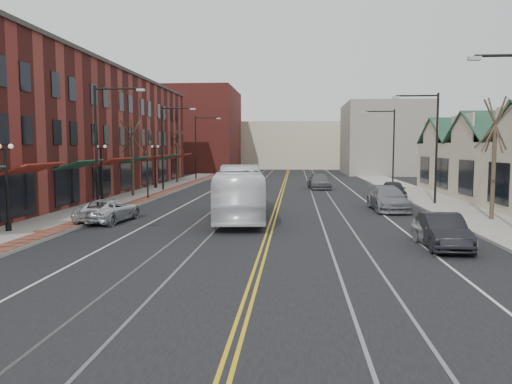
% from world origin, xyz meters
% --- Properties ---
extents(ground, '(160.00, 160.00, 0.00)m').
position_xyz_m(ground, '(0.00, 0.00, 0.00)').
color(ground, black).
rests_on(ground, ground).
extents(sidewalk_left, '(4.00, 120.00, 0.15)m').
position_xyz_m(sidewalk_left, '(-12.00, 20.00, 0.07)').
color(sidewalk_left, gray).
rests_on(sidewalk_left, ground).
extents(sidewalk_right, '(4.00, 120.00, 0.15)m').
position_xyz_m(sidewalk_right, '(12.00, 20.00, 0.07)').
color(sidewalk_right, gray).
rests_on(sidewalk_right, ground).
extents(building_left, '(10.00, 50.00, 11.00)m').
position_xyz_m(building_left, '(-19.00, 27.00, 5.50)').
color(building_left, maroon).
rests_on(building_left, ground).
extents(backdrop_left, '(14.00, 18.00, 14.00)m').
position_xyz_m(backdrop_left, '(-16.00, 70.00, 7.00)').
color(backdrop_left, maroon).
rests_on(backdrop_left, ground).
extents(backdrop_mid, '(22.00, 14.00, 9.00)m').
position_xyz_m(backdrop_mid, '(0.00, 85.00, 4.50)').
color(backdrop_mid, '#B8A58D').
rests_on(backdrop_mid, ground).
extents(backdrop_right, '(12.00, 16.00, 11.00)m').
position_xyz_m(backdrop_right, '(15.00, 65.00, 5.50)').
color(backdrop_right, slate).
rests_on(backdrop_right, ground).
extents(streetlight_l_1, '(3.33, 0.25, 8.00)m').
position_xyz_m(streetlight_l_1, '(-11.05, 16.00, 5.03)').
color(streetlight_l_1, black).
rests_on(streetlight_l_1, sidewalk_left).
extents(streetlight_l_2, '(3.33, 0.25, 8.00)m').
position_xyz_m(streetlight_l_2, '(-11.05, 32.00, 5.03)').
color(streetlight_l_2, black).
rests_on(streetlight_l_2, sidewalk_left).
extents(streetlight_l_3, '(3.33, 0.25, 8.00)m').
position_xyz_m(streetlight_l_3, '(-11.05, 48.00, 5.03)').
color(streetlight_l_3, black).
rests_on(streetlight_l_3, sidewalk_left).
extents(streetlight_r_1, '(3.33, 0.25, 8.00)m').
position_xyz_m(streetlight_r_1, '(11.05, 22.00, 5.03)').
color(streetlight_r_1, black).
rests_on(streetlight_r_1, sidewalk_right).
extents(streetlight_r_2, '(3.33, 0.25, 8.00)m').
position_xyz_m(streetlight_r_2, '(11.05, 38.00, 5.03)').
color(streetlight_r_2, black).
rests_on(streetlight_r_2, sidewalk_right).
extents(lamppost_l_1, '(0.84, 0.28, 4.27)m').
position_xyz_m(lamppost_l_1, '(-12.80, 8.00, 2.20)').
color(lamppost_l_1, black).
rests_on(lamppost_l_1, sidewalk_left).
extents(lamppost_l_2, '(0.84, 0.28, 4.27)m').
position_xyz_m(lamppost_l_2, '(-12.80, 20.00, 2.20)').
color(lamppost_l_2, black).
rests_on(lamppost_l_2, sidewalk_left).
extents(lamppost_l_3, '(0.84, 0.28, 4.27)m').
position_xyz_m(lamppost_l_3, '(-12.80, 34.00, 2.20)').
color(lamppost_l_3, black).
rests_on(lamppost_l_3, sidewalk_left).
extents(tree_left_near, '(1.78, 1.37, 6.48)m').
position_xyz_m(tree_left_near, '(-12.50, 26.00, 3.51)').
color(tree_left_near, '#382B21').
rests_on(tree_left_near, sidewalk_left).
extents(tree_left_far, '(1.66, 1.28, 6.02)m').
position_xyz_m(tree_left_far, '(-12.50, 42.00, 3.28)').
color(tree_left_far, '#382B21').
rests_on(tree_left_far, sidewalk_left).
extents(tree_right_mid, '(1.90, 1.46, 6.93)m').
position_xyz_m(tree_right_mid, '(12.50, 14.00, 3.75)').
color(tree_right_mid, '#382B21').
rests_on(tree_right_mid, sidewalk_right).
extents(manhole_far, '(0.60, 0.60, 0.02)m').
position_xyz_m(manhole_far, '(-11.20, 8.00, 0.16)').
color(manhole_far, '#592D19').
rests_on(manhole_far, sidewalk_left).
extents(traffic_signal, '(0.18, 0.15, 3.80)m').
position_xyz_m(traffic_signal, '(-10.60, 24.00, 2.35)').
color(traffic_signal, black).
rests_on(traffic_signal, sidewalk_left).
extents(transit_bus, '(3.77, 11.49, 3.14)m').
position_xyz_m(transit_bus, '(-2.00, 13.93, 1.57)').
color(transit_bus, white).
rests_on(transit_bus, ground).
extents(parked_suv, '(2.69, 4.99, 1.33)m').
position_xyz_m(parked_suv, '(-9.30, 12.15, 0.67)').
color(parked_suv, silver).
rests_on(parked_suv, ground).
extents(parked_car_a, '(1.96, 4.31, 1.44)m').
position_xyz_m(parked_car_a, '(7.50, 6.16, 0.72)').
color(parked_car_a, '#B1B4B9').
rests_on(parked_car_a, ground).
extents(parked_car_b, '(1.71, 4.48, 1.46)m').
position_xyz_m(parked_car_b, '(7.50, 6.10, 0.73)').
color(parked_car_b, black).
rests_on(parked_car_b, ground).
extents(parked_car_c, '(2.39, 5.56, 1.60)m').
position_xyz_m(parked_car_c, '(7.50, 18.50, 0.80)').
color(parked_car_c, slate).
rests_on(parked_car_c, ground).
extents(parked_car_d, '(2.08, 4.53, 1.50)m').
position_xyz_m(parked_car_d, '(9.30, 26.14, 0.75)').
color(parked_car_d, black).
rests_on(parked_car_d, ground).
extents(distant_car_left, '(2.20, 4.81, 1.53)m').
position_xyz_m(distant_car_left, '(-4.90, 45.61, 0.77)').
color(distant_car_left, black).
rests_on(distant_car_left, ground).
extents(distant_car_right, '(2.50, 5.22, 1.47)m').
position_xyz_m(distant_car_right, '(3.69, 35.77, 0.73)').
color(distant_car_right, '#58595E').
rests_on(distant_car_right, ground).
extents(distant_car_far, '(1.85, 4.31, 1.45)m').
position_xyz_m(distant_car_far, '(-6.28, 59.05, 0.72)').
color(distant_car_far, '#9C9FA3').
rests_on(distant_car_far, ground).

